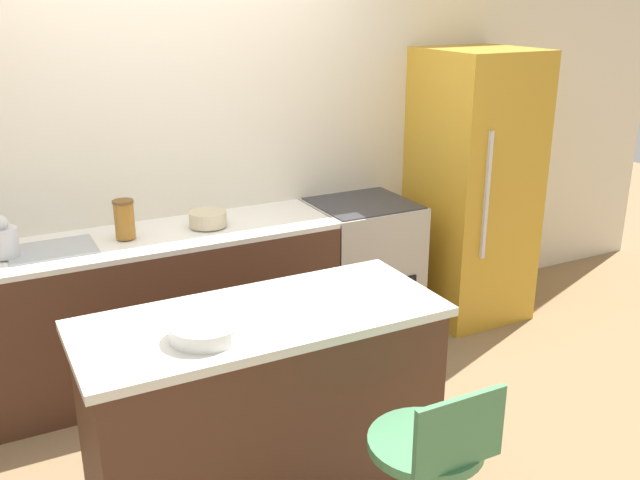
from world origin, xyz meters
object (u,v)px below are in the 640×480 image
Objects in this scene: refrigerator at (472,187)px; mixing_bowl at (208,219)px; stool_chair at (428,480)px; oven_range at (362,268)px; kettle at (2,239)px.

mixing_bowl is at bearing 178.16° from refrigerator.
mixing_bowl is (-0.17, 1.97, 0.51)m from stool_chair.
refrigerator is 2.09× the size of stool_chair.
oven_range is 1.03× the size of stool_chair.
kettle is (-2.96, 0.06, 0.07)m from refrigerator.
refrigerator is 1.87m from mixing_bowl.
mixing_bowl is (1.09, 0.00, -0.05)m from kettle.
refrigerator is at bearing -1.84° from mixing_bowl.
kettle is at bearing 179.92° from oven_range.
oven_range is 2.15m from stool_chair.
oven_range is 0.95m from refrigerator.
stool_chair is (-0.87, -1.97, -0.02)m from oven_range.
kettle is 1.09m from mixing_bowl.
stool_chair is 2.04m from mixing_bowl.
oven_range is at bearing 176.07° from refrigerator.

